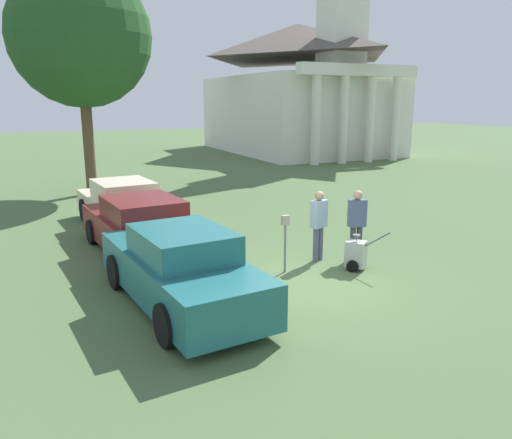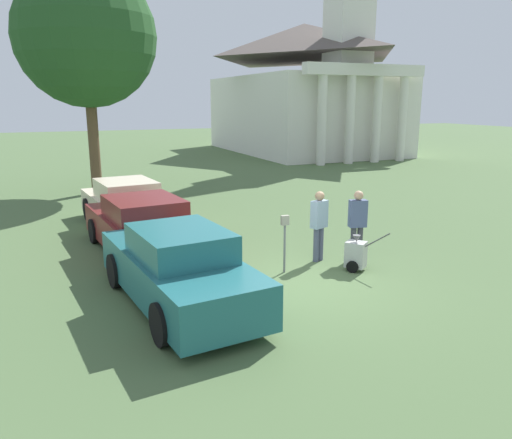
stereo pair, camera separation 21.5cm
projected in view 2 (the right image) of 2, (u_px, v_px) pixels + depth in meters
ground_plane at (302, 284)px, 10.75m from camera, size 120.00×120.00×0.00m
parked_car_teal at (178, 269)px, 9.51m from camera, size 2.31×4.93×1.53m
parked_car_maroon at (143, 227)px, 12.81m from camera, size 2.47×5.07×1.46m
parked_car_cream at (126, 205)px, 15.42m from camera, size 2.34×4.93×1.48m
parking_meter at (285, 233)px, 11.24m from camera, size 0.18×0.09×1.34m
person_worker at (319, 222)px, 12.06m from camera, size 0.47×0.36×1.73m
person_supervisor at (357, 221)px, 12.13m from camera, size 0.46×0.30×1.73m
equipment_cart at (356, 254)px, 11.51m from camera, size 0.75×0.90×1.00m
church at (306, 84)px, 37.25m from camera, size 10.09×16.05×20.35m
shade_tree at (86, 37)px, 19.82m from camera, size 5.58×5.58×9.11m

